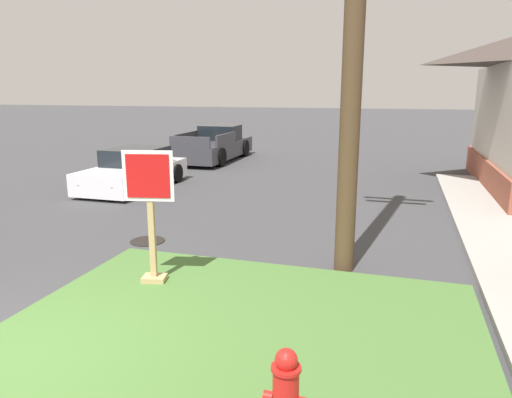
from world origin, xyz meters
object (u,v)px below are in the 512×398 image
object	(u,v)px
manhole_cover	(148,241)
pickup_truck_charcoal	(215,146)
parked_sedan_white	(134,171)
stop_sign	(151,219)

from	to	relation	value
manhole_cover	pickup_truck_charcoal	xyz separation A→B (m)	(-2.97, 11.15, 0.61)
manhole_cover	parked_sedan_white	size ratio (longest dim) A/B	0.17
pickup_truck_charcoal	manhole_cover	bearing A→B (deg)	-75.07
stop_sign	manhole_cover	distance (m)	2.56
parked_sedan_white	pickup_truck_charcoal	size ratio (longest dim) A/B	0.76
parked_sedan_white	stop_sign	bearing A→B (deg)	-56.85
manhole_cover	parked_sedan_white	bearing A→B (deg)	123.52
manhole_cover	stop_sign	bearing A→B (deg)	-57.77
stop_sign	parked_sedan_white	world-z (taller)	stop_sign
stop_sign	pickup_truck_charcoal	distance (m)	13.78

